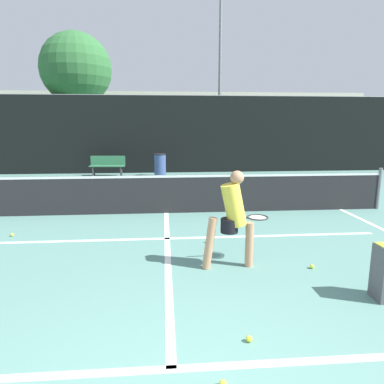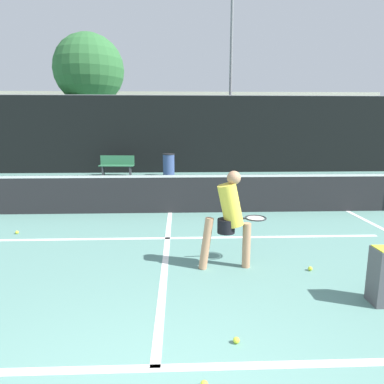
% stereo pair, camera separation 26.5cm
% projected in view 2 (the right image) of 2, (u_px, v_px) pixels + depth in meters
% --- Properties ---
extents(court_baseline_near, '(11.00, 0.10, 0.01)m').
position_uv_depth(court_baseline_near, '(155.00, 368.00, 3.07)').
color(court_baseline_near, white).
rests_on(court_baseline_near, ground).
extents(court_service_line, '(8.25, 0.10, 0.01)m').
position_uv_depth(court_service_line, '(168.00, 238.00, 6.60)').
color(court_service_line, white).
rests_on(court_service_line, ground).
extents(court_center_mark, '(0.10, 5.57, 0.01)m').
position_uv_depth(court_center_mark, '(166.00, 254.00, 5.80)').
color(court_center_mark, white).
rests_on(court_center_mark, ground).
extents(net, '(11.09, 0.09, 1.07)m').
position_uv_depth(net, '(170.00, 193.00, 8.43)').
color(net, slate).
rests_on(net, ground).
extents(fence_back, '(24.00, 0.06, 3.47)m').
position_uv_depth(fence_back, '(174.00, 135.00, 15.52)').
color(fence_back, black).
rests_on(fence_back, ground).
extents(player_practicing, '(1.09, 0.56, 1.50)m').
position_uv_depth(player_practicing, '(230.00, 216.00, 5.09)').
color(player_practicing, tan).
rests_on(player_practicing, ground).
extents(tennis_ball_scattered_0, '(0.07, 0.07, 0.07)m').
position_uv_depth(tennis_ball_scattered_0, '(207.00, 241.00, 6.33)').
color(tennis_ball_scattered_0, '#D1E033').
rests_on(tennis_ball_scattered_0, ground).
extents(tennis_ball_scattered_1, '(0.07, 0.07, 0.07)m').
position_uv_depth(tennis_ball_scattered_1, '(236.00, 340.00, 3.42)').
color(tennis_ball_scattered_1, '#D1E033').
rests_on(tennis_ball_scattered_1, ground).
extents(tennis_ball_scattered_2, '(0.07, 0.07, 0.07)m').
position_uv_depth(tennis_ball_scattered_2, '(204.00, 384.00, 2.83)').
color(tennis_ball_scattered_2, '#D1E033').
rests_on(tennis_ball_scattered_2, ground).
extents(tennis_ball_scattered_3, '(0.07, 0.07, 0.07)m').
position_uv_depth(tennis_ball_scattered_3, '(310.00, 269.00, 5.12)').
color(tennis_ball_scattered_3, '#D1E033').
rests_on(tennis_ball_scattered_3, ground).
extents(tennis_ball_scattered_5, '(0.07, 0.07, 0.07)m').
position_uv_depth(tennis_ball_scattered_5, '(17.00, 232.00, 6.86)').
color(tennis_ball_scattered_5, '#D1E033').
rests_on(tennis_ball_scattered_5, ground).
extents(ball_hopper, '(0.28, 0.28, 0.71)m').
position_uv_depth(ball_hopper, '(384.00, 275.00, 4.12)').
color(ball_hopper, '#4C4C51').
rests_on(ball_hopper, ground).
extents(courtside_bench, '(1.50, 0.50, 0.86)m').
position_uv_depth(courtside_bench, '(117.00, 165.00, 14.76)').
color(courtside_bench, '#33724C').
rests_on(courtside_bench, ground).
extents(trash_bin, '(0.51, 0.51, 0.96)m').
position_uv_depth(trash_bin, '(169.00, 165.00, 14.61)').
color(trash_bin, '#384C7F').
rests_on(trash_bin, ground).
extents(parked_car, '(1.77, 4.36, 1.43)m').
position_uv_depth(parked_car, '(239.00, 154.00, 18.50)').
color(parked_car, silver).
rests_on(parked_car, ground).
extents(floodlight_mast, '(1.10, 0.24, 10.04)m').
position_uv_depth(floodlight_mast, '(231.00, 51.00, 19.14)').
color(floodlight_mast, slate).
rests_on(floodlight_mast, ground).
extents(tree_west, '(4.57, 4.57, 8.04)m').
position_uv_depth(tree_west, '(89.00, 70.00, 22.49)').
color(tree_west, brown).
rests_on(tree_west, ground).
extents(tree_mid, '(3.59, 3.59, 4.06)m').
position_uv_depth(tree_mid, '(71.00, 103.00, 22.65)').
color(tree_mid, brown).
rests_on(tree_mid, ground).
extents(building_far, '(36.00, 2.40, 5.00)m').
position_uv_depth(building_far, '(176.00, 121.00, 31.04)').
color(building_far, beige).
rests_on(building_far, ground).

